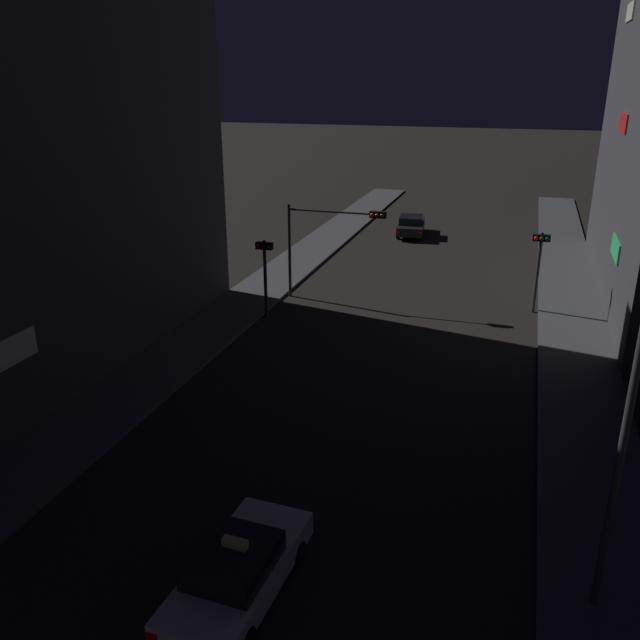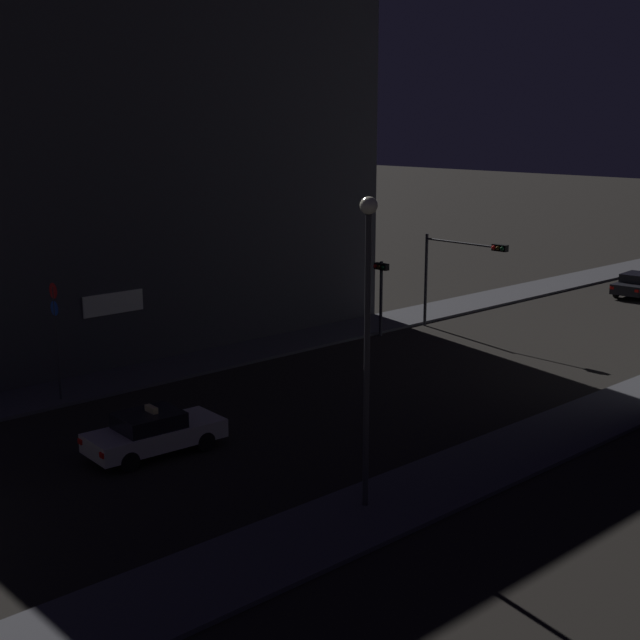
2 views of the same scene
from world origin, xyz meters
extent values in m
cube|color=#424247|center=(-7.84, 31.52, 0.06)|extent=(3.06, 67.04, 0.13)
cube|color=#333338|center=(-14.63, 19.32, 8.23)|extent=(10.52, 22.70, 16.46)
cube|color=white|center=(-9.33, 14.78, 2.96)|extent=(0.08, 2.80, 0.90)
cube|color=silver|center=(0.03, 10.84, 0.62)|extent=(2.02, 4.49, 0.60)
cube|color=black|center=(0.02, 10.64, 1.17)|extent=(1.68, 2.06, 0.50)
cube|color=red|center=(-0.83, 8.66, 0.72)|extent=(0.24, 0.07, 0.16)
cube|color=red|center=(0.67, 8.58, 0.72)|extent=(0.24, 0.07, 0.16)
cylinder|color=black|center=(-0.70, 12.24, 0.32)|extent=(0.25, 0.65, 0.64)
cylinder|color=black|center=(0.90, 12.16, 0.32)|extent=(0.25, 0.65, 0.64)
cylinder|color=black|center=(-0.84, 9.52, 0.32)|extent=(0.25, 0.65, 0.64)
cylinder|color=black|center=(0.76, 9.43, 0.32)|extent=(0.25, 0.65, 0.64)
cube|color=#F4E08C|center=(0.03, 10.74, 1.52)|extent=(0.57, 0.21, 0.20)
cube|color=black|center=(-2.50, 46.67, 0.62)|extent=(2.30, 4.58, 0.60)
cube|color=black|center=(-2.48, 46.47, 1.17)|extent=(1.81, 2.15, 0.50)
cube|color=red|center=(-2.99, 44.37, 0.72)|extent=(0.25, 0.09, 0.16)
cube|color=red|center=(-1.50, 44.55, 0.72)|extent=(0.25, 0.09, 0.16)
cylinder|color=black|center=(-3.46, 47.93, 0.32)|extent=(0.29, 0.66, 0.64)
cylinder|color=black|center=(-3.14, 45.22, 0.32)|extent=(0.29, 0.66, 0.64)
cylinder|color=#2D2D33|center=(-6.07, 31.01, 2.41)|extent=(0.16, 0.16, 4.82)
cylinder|color=#2D2D33|center=(-3.79, 31.01, 4.57)|extent=(4.55, 0.10, 0.10)
cube|color=black|center=(-1.52, 31.01, 4.57)|extent=(0.80, 0.28, 0.32)
sphere|color=red|center=(-1.77, 30.84, 4.57)|extent=(0.20, 0.20, 0.20)
sphere|color=#3F2D0C|center=(-1.52, 30.84, 4.57)|extent=(0.20, 0.20, 0.20)
sphere|color=#0C3319|center=(-1.27, 30.84, 4.57)|extent=(0.20, 0.20, 0.20)
cylinder|color=#2D2D33|center=(-6.07, 27.67, 1.87)|extent=(0.16, 0.16, 3.74)
cube|color=black|center=(-6.07, 27.67, 3.49)|extent=(0.80, 0.28, 0.32)
sphere|color=red|center=(-6.31, 27.50, 3.49)|extent=(0.20, 0.20, 0.20)
sphere|color=#3F2D0C|center=(-6.07, 27.50, 3.49)|extent=(0.20, 0.20, 0.20)
sphere|color=#0C3319|center=(-5.82, 27.50, 3.49)|extent=(0.20, 0.20, 0.20)
cylinder|color=#2D2D33|center=(-6.97, 11.04, 2.30)|extent=(0.10, 0.10, 4.34)
cylinder|color=red|center=(-6.97, 11.02, 4.32)|extent=(0.59, 0.03, 0.59)
cylinder|color=blue|center=(-6.97, 11.02, 3.66)|extent=(0.56, 0.03, 0.56)
cylinder|color=#2D2D33|center=(7.50, 12.85, 4.13)|extent=(0.16, 0.16, 8.00)
sphere|color=#EAE5C6|center=(7.50, 12.85, 8.36)|extent=(0.47, 0.47, 0.47)
camera|label=1|loc=(5.18, 0.37, 10.89)|focal=36.91mm
camera|label=2|loc=(23.32, -3.33, 10.49)|focal=49.53mm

